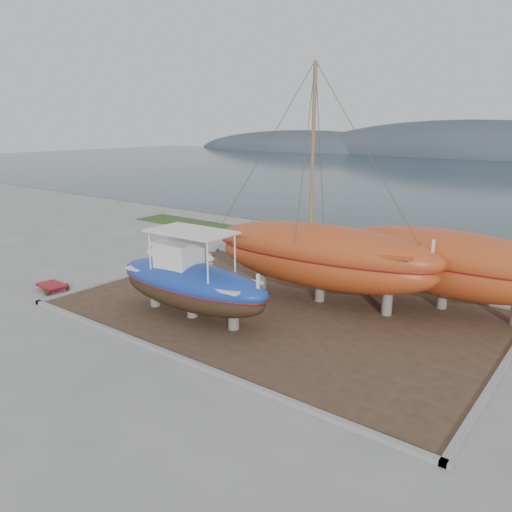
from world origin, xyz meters
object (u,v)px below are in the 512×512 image
Objects in this scene: orange_sailboat at (323,188)px; orange_bare_hull at (445,271)px; white_dinghy at (180,261)px; blue_caique at (191,274)px; red_trailer at (52,288)px.

orange_bare_hull is at bearing 23.18° from orange_sailboat.
orange_sailboat is at bearing -7.83° from white_dinghy.
orange_bare_hull is (13.12, 3.24, 1.06)m from white_dinghy.
red_trailer is (-7.96, -1.68, -1.76)m from blue_caique.
blue_caique is at bearing -128.20° from orange_sailboat.
orange_bare_hull is 18.46m from red_trailer.
blue_caique is at bearing 16.50° from red_trailer.
white_dinghy is at bearing 69.04° from red_trailer.
red_trailer is at bearing -170.02° from blue_caique.
orange_sailboat reaches higher than blue_caique.
red_trailer is at bearing -128.30° from white_dinghy.
orange_bare_hull reaches higher than white_dinghy.
blue_caique is 6.76m from white_dinghy.
white_dinghy is at bearing -164.43° from orange_bare_hull.
orange_sailboat is 14.00m from red_trailer.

